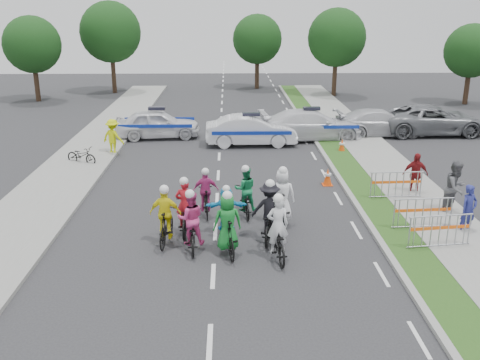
{
  "coord_description": "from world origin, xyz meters",
  "views": [
    {
      "loc": [
        0.43,
        -12.95,
        7.01
      ],
      "look_at": [
        0.85,
        4.99,
        1.1
      ],
      "focal_mm": 40.0,
      "sensor_mm": 36.0,
      "label": 1
    }
  ],
  "objects_px": {
    "police_car_2": "(311,125)",
    "police_car_0": "(157,124)",
    "police_car_1": "(251,130)",
    "tree_1": "(337,38)",
    "civilian_sedan": "(380,123)",
    "cone_1": "(342,146)",
    "rider_0": "(277,237)",
    "marshal_hiviz": "(113,137)",
    "rider_9": "(206,197)",
    "spectator_0": "(469,209)",
    "tree_4": "(257,39)",
    "rider_7": "(282,202)",
    "civilian_suv": "(432,120)",
    "rider_8": "(245,196)",
    "barrier_0": "(439,233)",
    "rider_4": "(269,216)",
    "barrier_1": "(423,214)",
    "rider_3": "(166,221)",
    "spectator_2": "(415,174)",
    "rider_5": "(226,213)",
    "barrier_2": "(396,186)",
    "rider_2": "(191,227)",
    "parked_bike": "(81,155)",
    "cone_0": "(328,177)",
    "tree_0": "(32,45)",
    "spectator_1": "(455,188)",
    "rider_6": "(185,214)"
  },
  "relations": [
    {
      "from": "tree_4",
      "to": "rider_5",
      "type": "bearing_deg",
      "value": -94.83
    },
    {
      "from": "rider_2",
      "to": "barrier_1",
      "type": "height_order",
      "value": "rider_2"
    },
    {
      "from": "rider_4",
      "to": "barrier_1",
      "type": "bearing_deg",
      "value": -162.94
    },
    {
      "from": "police_car_1",
      "to": "tree_1",
      "type": "distance_m",
      "value": 17.82
    },
    {
      "from": "civilian_suv",
      "to": "marshal_hiviz",
      "type": "relative_size",
      "value": 3.36
    },
    {
      "from": "police_car_1",
      "to": "parked_bike",
      "type": "xyz_separation_m",
      "value": [
        -7.94,
        -3.36,
        -0.36
      ]
    },
    {
      "from": "rider_0",
      "to": "marshal_hiviz",
      "type": "distance_m",
      "value": 13.39
    },
    {
      "from": "civilian_sedan",
      "to": "cone_1",
      "type": "bearing_deg",
      "value": 137.63
    },
    {
      "from": "civilian_sedan",
      "to": "tree_0",
      "type": "relative_size",
      "value": 0.8
    },
    {
      "from": "rider_4",
      "to": "rider_7",
      "type": "xyz_separation_m",
      "value": [
        0.51,
        1.25,
        0.01
      ]
    },
    {
      "from": "police_car_2",
      "to": "marshal_hiviz",
      "type": "relative_size",
      "value": 3.18
    },
    {
      "from": "barrier_0",
      "to": "rider_8",
      "type": "bearing_deg",
      "value": 152.38
    },
    {
      "from": "police_car_1",
      "to": "police_car_0",
      "type": "bearing_deg",
      "value": 69.59
    },
    {
      "from": "barrier_2",
      "to": "rider_5",
      "type": "bearing_deg",
      "value": -154.8
    },
    {
      "from": "civilian_sedan",
      "to": "cone_1",
      "type": "distance_m",
      "value": 4.59
    },
    {
      "from": "barrier_0",
      "to": "barrier_2",
      "type": "distance_m",
      "value": 4.3
    },
    {
      "from": "rider_8",
      "to": "rider_5",
      "type": "bearing_deg",
      "value": 63.22
    },
    {
      "from": "civilian_sedan",
      "to": "barrier_0",
      "type": "height_order",
      "value": "civilian_sedan"
    },
    {
      "from": "rider_8",
      "to": "barrier_2",
      "type": "xyz_separation_m",
      "value": [
        5.68,
        1.33,
        -0.12
      ]
    },
    {
      "from": "rider_7",
      "to": "police_car_0",
      "type": "distance_m",
      "value": 13.53
    },
    {
      "from": "rider_6",
      "to": "tree_4",
      "type": "relative_size",
      "value": 0.3
    },
    {
      "from": "rider_3",
      "to": "cone_0",
      "type": "bearing_deg",
      "value": -131.49
    },
    {
      "from": "police_car_2",
      "to": "cone_0",
      "type": "height_order",
      "value": "police_car_2"
    },
    {
      "from": "spectator_0",
      "to": "marshal_hiviz",
      "type": "relative_size",
      "value": 0.92
    },
    {
      "from": "rider_3",
      "to": "tree_1",
      "type": "xyz_separation_m",
      "value": [
        10.48,
        27.84,
        3.8
      ]
    },
    {
      "from": "rider_8",
      "to": "spectator_2",
      "type": "xyz_separation_m",
      "value": [
        6.59,
        1.95,
        0.14
      ]
    },
    {
      "from": "rider_5",
      "to": "cone_0",
      "type": "relative_size",
      "value": 2.4
    },
    {
      "from": "police_car_2",
      "to": "police_car_0",
      "type": "bearing_deg",
      "value": 79.31
    },
    {
      "from": "police_car_0",
      "to": "cone_1",
      "type": "bearing_deg",
      "value": -115.17
    },
    {
      "from": "tree_1",
      "to": "tree_4",
      "type": "bearing_deg",
      "value": 146.31
    },
    {
      "from": "spectator_2",
      "to": "tree_4",
      "type": "distance_m",
      "value": 28.17
    },
    {
      "from": "barrier_1",
      "to": "rider_5",
      "type": "bearing_deg",
      "value": -178.84
    },
    {
      "from": "rider_9",
      "to": "rider_0",
      "type": "bearing_deg",
      "value": 117.54
    },
    {
      "from": "rider_4",
      "to": "police_car_0",
      "type": "height_order",
      "value": "rider_4"
    },
    {
      "from": "parked_bike",
      "to": "tree_4",
      "type": "distance_m",
      "value": 25.23
    },
    {
      "from": "rider_7",
      "to": "civilian_suv",
      "type": "height_order",
      "value": "rider_7"
    },
    {
      "from": "spectator_2",
      "to": "tree_4",
      "type": "height_order",
      "value": "tree_4"
    },
    {
      "from": "rider_8",
      "to": "spectator_0",
      "type": "height_order",
      "value": "rider_8"
    },
    {
      "from": "rider_5",
      "to": "police_car_2",
      "type": "distance_m",
      "value": 13.38
    },
    {
      "from": "rider_7",
      "to": "civilian_suv",
      "type": "xyz_separation_m",
      "value": [
        9.78,
        12.84,
        0.04
      ]
    },
    {
      "from": "civilian_sedan",
      "to": "tree_4",
      "type": "xyz_separation_m",
      "value": [
        -5.93,
        17.82,
        3.45
      ]
    },
    {
      "from": "tree_0",
      "to": "tree_4",
      "type": "relative_size",
      "value": 1.0
    },
    {
      "from": "civilian_sedan",
      "to": "cone_0",
      "type": "distance_m",
      "value": 9.67
    },
    {
      "from": "spectator_2",
      "to": "tree_0",
      "type": "distance_m",
      "value": 30.73
    },
    {
      "from": "rider_8",
      "to": "civilian_suv",
      "type": "distance_m",
      "value": 16.27
    },
    {
      "from": "rider_0",
      "to": "rider_8",
      "type": "distance_m",
      "value": 3.47
    },
    {
      "from": "rider_8",
      "to": "rider_9",
      "type": "relative_size",
      "value": 1.06
    },
    {
      "from": "rider_2",
      "to": "spectator_1",
      "type": "height_order",
      "value": "spectator_1"
    },
    {
      "from": "barrier_2",
      "to": "cone_0",
      "type": "relative_size",
      "value": 2.86
    },
    {
      "from": "spectator_0",
      "to": "tree_4",
      "type": "distance_m",
      "value": 31.89
    }
  ]
}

